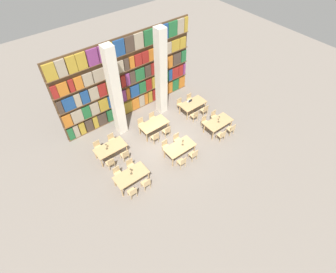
% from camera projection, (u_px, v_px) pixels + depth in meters
% --- Properties ---
extents(ground_plane, '(40.00, 40.00, 0.00)m').
position_uv_depth(ground_plane, '(167.00, 143.00, 16.52)').
color(ground_plane, gray).
extents(bookshelf_bank, '(9.63, 0.35, 5.50)m').
position_uv_depth(bookshelf_bank, '(129.00, 78.00, 16.73)').
color(bookshelf_bank, brown).
rests_on(bookshelf_bank, ground_plane).
extents(pillar_left, '(0.58, 0.58, 6.00)m').
position_uv_depth(pillar_left, '(115.00, 94.00, 15.11)').
color(pillar_left, silver).
rests_on(pillar_left, ground_plane).
extents(pillar_center, '(0.58, 0.58, 6.00)m').
position_uv_depth(pillar_center, '(161.00, 74.00, 16.49)').
color(pillar_center, silver).
rests_on(pillar_center, ground_plane).
extents(reading_table_0, '(1.83, 0.95, 0.78)m').
position_uv_depth(reading_table_0, '(131.00, 176.00, 13.99)').
color(reading_table_0, tan).
rests_on(reading_table_0, ground_plane).
extents(chair_0, '(0.42, 0.40, 0.87)m').
position_uv_depth(chair_0, '(133.00, 192.00, 13.57)').
color(chair_0, tan).
rests_on(chair_0, ground_plane).
extents(chair_1, '(0.42, 0.40, 0.87)m').
position_uv_depth(chair_1, '(118.00, 173.00, 14.39)').
color(chair_1, tan).
rests_on(chair_1, ground_plane).
extents(chair_2, '(0.42, 0.40, 0.87)m').
position_uv_depth(chair_2, '(146.00, 183.00, 13.93)').
color(chair_2, tan).
rests_on(chair_2, ground_plane).
extents(chair_3, '(0.42, 0.40, 0.87)m').
position_uv_depth(chair_3, '(131.00, 165.00, 14.75)').
color(chair_3, tan).
rests_on(chair_3, ground_plane).
extents(desk_lamp_0, '(0.14, 0.14, 0.47)m').
position_uv_depth(desk_lamp_0, '(131.00, 170.00, 13.75)').
color(desk_lamp_0, brown).
rests_on(desk_lamp_0, reading_table_0).
extents(reading_table_1, '(1.83, 0.95, 0.78)m').
position_uv_depth(reading_table_1, '(180.00, 148.00, 15.35)').
color(reading_table_1, tan).
rests_on(reading_table_1, ground_plane).
extents(chair_4, '(0.42, 0.40, 0.87)m').
position_uv_depth(chair_4, '(182.00, 162.00, 14.91)').
color(chair_4, tan).
rests_on(chair_4, ground_plane).
extents(chair_5, '(0.42, 0.40, 0.87)m').
position_uv_depth(chair_5, '(166.00, 146.00, 15.73)').
color(chair_5, tan).
rests_on(chair_5, ground_plane).
extents(chair_6, '(0.42, 0.40, 0.87)m').
position_uv_depth(chair_6, '(194.00, 154.00, 15.28)').
color(chair_6, tan).
rests_on(chair_6, ground_plane).
extents(chair_7, '(0.42, 0.40, 0.87)m').
position_uv_depth(chair_7, '(177.00, 139.00, 16.11)').
color(chair_7, tan).
rests_on(chair_7, ground_plane).
extents(desk_lamp_1, '(0.14, 0.14, 0.47)m').
position_uv_depth(desk_lamp_1, '(183.00, 141.00, 15.16)').
color(desk_lamp_1, brown).
rests_on(desk_lamp_1, reading_table_1).
extents(reading_table_2, '(1.83, 0.95, 0.78)m').
position_uv_depth(reading_table_2, '(218.00, 123.00, 16.79)').
color(reading_table_2, tan).
rests_on(reading_table_2, ground_plane).
extents(chair_8, '(0.42, 0.40, 0.87)m').
position_uv_depth(chair_8, '(222.00, 135.00, 16.36)').
color(chair_8, tan).
rests_on(chair_8, ground_plane).
extents(chair_9, '(0.42, 0.40, 0.87)m').
position_uv_depth(chair_9, '(205.00, 122.00, 17.18)').
color(chair_9, tan).
rests_on(chair_9, ground_plane).
extents(chair_10, '(0.42, 0.40, 0.87)m').
position_uv_depth(chair_10, '(231.00, 129.00, 16.72)').
color(chair_10, tan).
rests_on(chair_10, ground_plane).
extents(chair_11, '(0.42, 0.40, 0.87)m').
position_uv_depth(chair_11, '(214.00, 116.00, 17.54)').
color(chair_11, tan).
rests_on(chair_11, ground_plane).
extents(desk_lamp_2, '(0.14, 0.14, 0.50)m').
position_uv_depth(desk_lamp_2, '(219.00, 118.00, 16.47)').
color(desk_lamp_2, brown).
rests_on(desk_lamp_2, reading_table_2).
extents(reading_table_3, '(1.83, 0.95, 0.78)m').
position_uv_depth(reading_table_3, '(110.00, 148.00, 15.31)').
color(reading_table_3, tan).
rests_on(reading_table_3, ground_plane).
extents(chair_12, '(0.42, 0.40, 0.87)m').
position_uv_depth(chair_12, '(110.00, 163.00, 14.87)').
color(chair_12, tan).
rests_on(chair_12, ground_plane).
extents(chair_13, '(0.42, 0.40, 0.87)m').
position_uv_depth(chair_13, '(98.00, 147.00, 15.69)').
color(chair_13, tan).
rests_on(chair_13, ground_plane).
extents(chair_14, '(0.42, 0.40, 0.87)m').
position_uv_depth(chair_14, '(125.00, 155.00, 15.27)').
color(chair_14, tan).
rests_on(chair_14, ground_plane).
extents(chair_15, '(0.42, 0.40, 0.87)m').
position_uv_depth(chair_15, '(112.00, 140.00, 16.09)').
color(chair_15, tan).
rests_on(chair_15, ground_plane).
extents(desk_lamp_3, '(0.14, 0.14, 0.43)m').
position_uv_depth(desk_lamp_3, '(106.00, 146.00, 14.97)').
color(desk_lamp_3, brown).
rests_on(desk_lamp_3, reading_table_3).
extents(reading_table_4, '(1.83, 0.95, 0.78)m').
position_uv_depth(reading_table_4, '(154.00, 125.00, 16.67)').
color(reading_table_4, tan).
rests_on(reading_table_4, ground_plane).
extents(chair_16, '(0.42, 0.40, 0.87)m').
position_uv_depth(chair_16, '(155.00, 137.00, 16.23)').
color(chair_16, tan).
rests_on(chair_16, ground_plane).
extents(chair_17, '(0.42, 0.40, 0.87)m').
position_uv_depth(chair_17, '(141.00, 124.00, 17.05)').
color(chair_17, tan).
rests_on(chair_17, ground_plane).
extents(chair_18, '(0.42, 0.40, 0.87)m').
position_uv_depth(chair_18, '(167.00, 131.00, 16.61)').
color(chair_18, tan).
rests_on(chair_18, ground_plane).
extents(chair_19, '(0.42, 0.40, 0.87)m').
position_uv_depth(chair_19, '(153.00, 118.00, 17.43)').
color(chair_19, tan).
rests_on(chair_19, ground_plane).
extents(reading_table_5, '(1.83, 0.95, 0.78)m').
position_uv_depth(reading_table_5, '(193.00, 104.00, 18.05)').
color(reading_table_5, tan).
rests_on(reading_table_5, ground_plane).
extents(chair_20, '(0.42, 0.40, 0.87)m').
position_uv_depth(chair_20, '(195.00, 115.00, 17.60)').
color(chair_20, tan).
rests_on(chair_20, ground_plane).
extents(chair_21, '(0.42, 0.40, 0.87)m').
position_uv_depth(chair_21, '(180.00, 104.00, 18.42)').
color(chair_21, tan).
rests_on(chair_21, ground_plane).
extents(chair_22, '(0.42, 0.40, 0.87)m').
position_uv_depth(chair_22, '(204.00, 110.00, 17.98)').
color(chair_22, tan).
rests_on(chair_22, ground_plane).
extents(chair_23, '(0.42, 0.40, 0.87)m').
position_uv_depth(chair_23, '(190.00, 99.00, 18.80)').
color(chair_23, tan).
rests_on(chair_23, ground_plane).
extents(laptop, '(0.32, 0.22, 0.21)m').
position_uv_depth(laptop, '(190.00, 101.00, 18.09)').
color(laptop, silver).
rests_on(laptop, reading_table_5).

